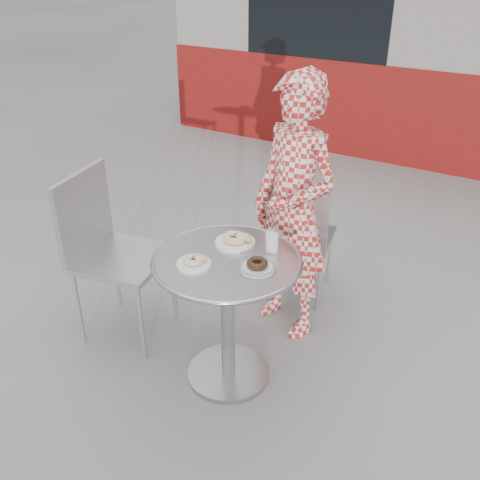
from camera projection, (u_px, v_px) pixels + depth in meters
The scene contains 10 objects.
ground at pixel (231, 369), 2.94m from camera, with size 60.00×60.00×0.00m, color #9B9994.
storefront at pixel (475, 0), 6.40m from camera, with size 6.02×4.55×3.00m.
bistro_table at pixel (227, 290), 2.64m from camera, with size 0.73×0.73×0.74m.
chair_far at pixel (299, 260), 3.49m from camera, with size 0.46×0.46×0.82m.
chair_left at pixel (124, 287), 3.11m from camera, with size 0.56×0.55×0.99m.
seated_person at pixel (293, 210), 2.96m from camera, with size 0.56×0.36×1.52m, color red.
plate_far at pixel (236, 240), 2.67m from camera, with size 0.20×0.20×0.05m.
plate_near at pixel (194, 261), 2.50m from camera, with size 0.16×0.16×0.04m.
plate_checker at pixel (257, 266), 2.47m from camera, with size 0.17×0.17×0.05m.
milk_cup at pixel (272, 242), 2.59m from camera, with size 0.07×0.07×0.11m.
Camera 1 is at (1.19, -1.89, 2.04)m, focal length 40.00 mm.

